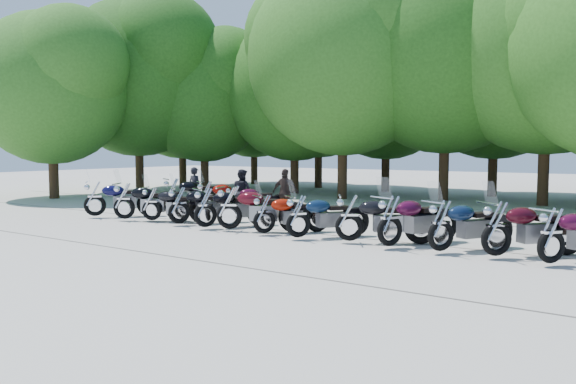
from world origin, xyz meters
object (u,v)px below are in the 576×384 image
Objects in this scene: motorcycle_9 at (390,219)px; rider_1 at (242,192)px; motorcycle_11 at (497,226)px; motorcycle_13 at (173,193)px; motorcycle_10 at (441,224)px; motorcycle_2 at (152,202)px; motorcycle_3 at (179,204)px; motorcycle_12 at (551,233)px; motorcycle_0 at (95,197)px; motorcycle_8 at (350,216)px; motorcycle_15 at (234,199)px; motorcycle_7 at (298,215)px; motorcycle_4 at (205,206)px; motorcycle_14 at (207,196)px; motorcycle_6 at (264,212)px; motorcycle_1 at (124,199)px; motorcycle_5 at (229,206)px; rider_0 at (195,188)px; rider_2 at (285,193)px.

rider_1 is at bearing -1.39° from motorcycle_9.
motorcycle_11 is 0.98× the size of motorcycle_13.
rider_1 is (-8.29, 3.40, 0.12)m from motorcycle_10.
motorcycle_10 is at bearing -115.29° from motorcycle_2.
rider_1 reaches higher than motorcycle_3.
motorcycle_12 is (11.55, -0.22, 0.03)m from motorcycle_2.
motorcycle_0 is 9.42m from motorcycle_8.
motorcycle_9 is 7.90m from rider_1.
motorcycle_10 is 8.51m from motorcycle_15.
motorcycle_8 is (9.41, 0.26, -0.02)m from motorcycle_0.
motorcycle_7 is (5.68, -0.30, 0.01)m from motorcycle_2.
motorcycle_9 reaches higher than motorcycle_7.
motorcycle_4 reaches higher than motorcycle_15.
motorcycle_13 is (-10.85, 2.57, 0.03)m from motorcycle_10.
motorcycle_6 is at bearing 179.98° from motorcycle_14.
motorcycle_1 is 0.96× the size of motorcycle_5.
motorcycle_2 is at bearing 22.33° from motorcycle_4.
motorcycle_12 reaches higher than motorcycle_2.
rider_0 is at bearing -22.98° from motorcycle_3.
motorcycle_13 is at bearing -5.88° from motorcycle_4.
motorcycle_3 is at bearing 145.48° from motorcycle_14.
motorcycle_13 is (-8.55, 2.47, 0.02)m from motorcycle_8.
motorcycle_5 is (1.99, -0.04, 0.06)m from motorcycle_3.
motorcycle_2 is 2.41m from motorcycle_14.
motorcycle_13 reaches higher than motorcycle_8.
motorcycle_1 is at bearing 34.78° from motorcycle_6.
motorcycle_1 is 2.89m from motorcycle_14.
motorcycle_8 reaches higher than motorcycle_15.
motorcycle_11 is at bearing -150.19° from motorcycle_3.
motorcycle_8 is 5.70m from rider_2.
motorcycle_0 is 2.86m from motorcycle_13.
motorcycle_12 is at bearing -139.61° from motorcycle_0.
motorcycle_8 is at bearing 156.54° from rider_1.
motorcycle_7 is 0.96× the size of motorcycle_14.
motorcycle_2 is 1.39× the size of rider_0.
motorcycle_1 is at bearing 33.83° from motorcycle_3.
motorcycle_11 is (7.17, 0.11, -0.03)m from motorcycle_5.
motorcycle_14 is at bearing 6.50° from motorcycle_9.
motorcycle_15 is at bearing -67.45° from motorcycle_1.
motorcycle_13 is 1.17m from rider_0.
motorcycle_3 is 0.96× the size of motorcycle_11.
motorcycle_7 is 8.21m from rider_0.
motorcycle_15 is 1.75m from rider_2.
motorcycle_14 is at bearing -151.09° from motorcycle_13.
motorcycle_12 is (9.07, 0.01, -0.02)m from motorcycle_4.
motorcycle_0 is at bearing 78.35° from rider_0.
motorcycle_4 is 1.02× the size of motorcycle_12.
motorcycle_6 is at bearing 29.00° from motorcycle_7.
motorcycle_11 reaches higher than motorcycle_2.
rider_2 is at bearing -64.80° from motorcycle_4.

